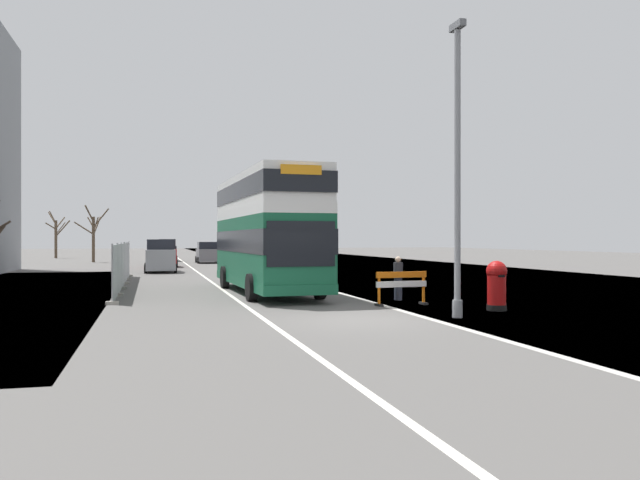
# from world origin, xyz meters

# --- Properties ---
(ground) EXTENTS (140.00, 280.00, 0.10)m
(ground) POSITION_xyz_m (0.55, 0.14, -0.05)
(ground) COLOR #565451
(double_decker_bus) EXTENTS (3.13, 11.24, 4.85)m
(double_decker_bus) POSITION_xyz_m (-0.80, 9.39, 2.58)
(double_decker_bus) COLOR #145638
(double_decker_bus) RESTS_ON ground
(lamppost_foreground) EXTENTS (0.29, 0.70, 8.41)m
(lamppost_foreground) POSITION_xyz_m (3.01, -0.29, 3.97)
(lamppost_foreground) COLOR gray
(lamppost_foreground) RESTS_ON ground
(red_pillar_postbox) EXTENTS (0.64, 0.64, 1.56)m
(red_pillar_postbox) POSITION_xyz_m (5.05, 1.08, 0.85)
(red_pillar_postbox) COLOR black
(red_pillar_postbox) RESTS_ON ground
(roadworks_barrier) EXTENTS (1.85, 0.59, 1.14)m
(roadworks_barrier) POSITION_xyz_m (2.75, 3.28, 0.73)
(roadworks_barrier) COLOR orange
(roadworks_barrier) RESTS_ON ground
(construction_site_fence) EXTENTS (0.44, 17.20, 2.08)m
(construction_site_fence) POSITION_xyz_m (-6.70, 14.43, 0.99)
(construction_site_fence) COLOR #A8AAAD
(construction_site_fence) RESTS_ON ground
(car_oncoming_near) EXTENTS (2.09, 4.52, 2.21)m
(car_oncoming_near) POSITION_xyz_m (-4.83, 27.67, 1.05)
(car_oncoming_near) COLOR gray
(car_oncoming_near) RESTS_ON ground
(car_receding_mid) EXTENTS (2.04, 4.22, 2.11)m
(car_receding_mid) POSITION_xyz_m (-4.43, 35.91, 1.00)
(car_receding_mid) COLOR maroon
(car_receding_mid) RESTS_ON ground
(car_receding_far) EXTENTS (2.03, 4.40, 1.96)m
(car_receding_far) POSITION_xyz_m (-0.35, 43.70, 0.93)
(car_receding_far) COLOR slate
(car_receding_far) RESTS_ON ground
(car_far_side) EXTENTS (1.93, 4.07, 2.22)m
(car_far_side) POSITION_xyz_m (-3.86, 49.76, 1.05)
(car_far_side) COLOR black
(car_far_side) RESTS_ON ground
(bare_tree_far_verge_mid) EXTENTS (3.26, 2.91, 5.44)m
(bare_tree_far_verge_mid) POSITION_xyz_m (-10.79, 48.30, 2.79)
(bare_tree_far_verge_mid) COLOR #4C3D2D
(bare_tree_far_verge_mid) RESTS_ON ground
(bare_tree_far_verge_far) EXTENTS (2.72, 3.09, 5.46)m
(bare_tree_far_verge_far) POSITION_xyz_m (-16.10, 63.27, 2.80)
(bare_tree_far_verge_far) COLOR #4C3D2D
(bare_tree_far_verge_far) RESTS_ON ground
(pedestrian_at_kerb) EXTENTS (0.34, 0.34, 1.60)m
(pedestrian_at_kerb) POSITION_xyz_m (3.33, 5.06, 0.80)
(pedestrian_at_kerb) COLOR #2D3342
(pedestrian_at_kerb) RESTS_ON ground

